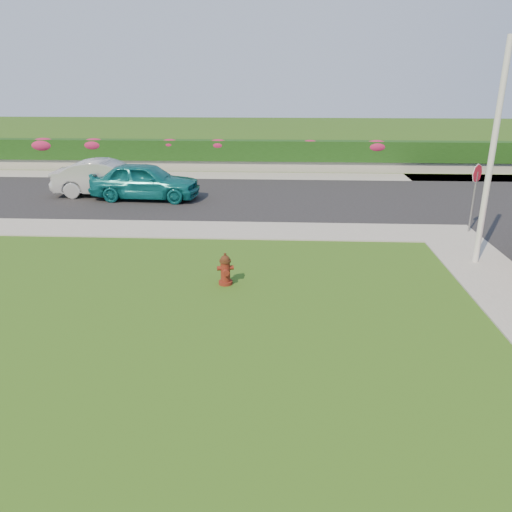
# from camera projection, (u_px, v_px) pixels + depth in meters

# --- Properties ---
(ground) EXTENTS (120.00, 120.00, 0.00)m
(ground) POSITION_uv_depth(u_px,v_px,m) (199.00, 380.00, 8.72)
(ground) COLOR black
(ground) RESTS_ON ground
(street_far) EXTENTS (26.00, 8.00, 0.04)m
(street_far) POSITION_uv_depth(u_px,v_px,m) (137.00, 196.00, 22.11)
(street_far) COLOR black
(street_far) RESTS_ON ground
(sidewalk_far) EXTENTS (24.00, 2.00, 0.04)m
(sidewalk_far) POSITION_uv_depth(u_px,v_px,m) (70.00, 228.00, 17.46)
(sidewalk_far) COLOR gray
(sidewalk_far) RESTS_ON ground
(curb_corner) EXTENTS (2.00, 2.00, 0.04)m
(curb_corner) POSITION_uv_depth(u_px,v_px,m) (447.00, 233.00, 16.83)
(curb_corner) COLOR gray
(curb_corner) RESTS_ON ground
(sidewalk_beyond) EXTENTS (34.00, 2.00, 0.04)m
(sidewalk_beyond) POSITION_uv_depth(u_px,v_px,m) (237.00, 176.00, 26.62)
(sidewalk_beyond) COLOR gray
(sidewalk_beyond) RESTS_ON ground
(retaining_wall) EXTENTS (34.00, 0.40, 0.60)m
(retaining_wall) POSITION_uv_depth(u_px,v_px,m) (239.00, 166.00, 27.93)
(retaining_wall) COLOR gray
(retaining_wall) RESTS_ON ground
(hedge) EXTENTS (32.00, 0.90, 1.10)m
(hedge) POSITION_uv_depth(u_px,v_px,m) (239.00, 150.00, 27.74)
(hedge) COLOR black
(hedge) RESTS_ON retaining_wall
(fire_hydrant) EXTENTS (0.43, 0.41, 0.83)m
(fire_hydrant) POSITION_uv_depth(u_px,v_px,m) (225.00, 270.00, 12.62)
(fire_hydrant) COLOR #49190B
(fire_hydrant) RESTS_ON ground
(sedan_teal) EXTENTS (4.70, 2.14, 1.57)m
(sedan_teal) POSITION_uv_depth(u_px,v_px,m) (145.00, 181.00, 21.24)
(sedan_teal) COLOR #0D636A
(sedan_teal) RESTS_ON street_far
(sedan_silver) EXTENTS (4.77, 1.93, 1.54)m
(sedan_silver) POSITION_uv_depth(u_px,v_px,m) (108.00, 178.00, 21.98)
(sedan_silver) COLOR #A6AAAE
(sedan_silver) RESTS_ON street_far
(utility_pole) EXTENTS (0.16, 0.16, 5.99)m
(utility_pole) POSITION_uv_depth(u_px,v_px,m) (492.00, 157.00, 13.20)
(utility_pole) COLOR silver
(utility_pole) RESTS_ON ground
(stop_sign) EXTENTS (0.47, 0.45, 2.34)m
(stop_sign) POSITION_uv_depth(u_px,v_px,m) (476.00, 183.00, 16.41)
(stop_sign) COLOR slate
(stop_sign) RESTS_ON ground
(flower_clump_a) EXTENTS (1.56, 1.00, 0.78)m
(flower_clump_a) POSITION_uv_depth(u_px,v_px,m) (44.00, 145.00, 28.10)
(flower_clump_a) COLOR #A51C47
(flower_clump_a) RESTS_ON hedge
(flower_clump_b) EXTENTS (1.40, 0.90, 0.70)m
(flower_clump_b) POSITION_uv_depth(u_px,v_px,m) (94.00, 145.00, 27.95)
(flower_clump_b) COLOR #A51C47
(flower_clump_b) RESTS_ON hedge
(flower_clump_c) EXTENTS (1.14, 0.73, 0.57)m
(flower_clump_c) POSITION_uv_depth(u_px,v_px,m) (170.00, 144.00, 27.72)
(flower_clump_c) COLOR #A51C47
(flower_clump_c) RESTS_ON hedge
(flower_clump_d) EXTENTS (1.21, 0.78, 0.61)m
(flower_clump_d) POSITION_uv_depth(u_px,v_px,m) (218.00, 145.00, 27.59)
(flower_clump_d) COLOR #A51C47
(flower_clump_d) RESTS_ON hedge
(flower_clump_e) EXTENTS (1.04, 0.67, 0.52)m
(flower_clump_e) POSITION_uv_depth(u_px,v_px,m) (310.00, 145.00, 27.34)
(flower_clump_e) COLOR #A51C47
(flower_clump_e) RESTS_ON hedge
(flower_clump_f) EXTENTS (1.38, 0.89, 0.69)m
(flower_clump_f) POSITION_uv_depth(u_px,v_px,m) (376.00, 146.00, 27.19)
(flower_clump_f) COLOR #A51C47
(flower_clump_f) RESTS_ON hedge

